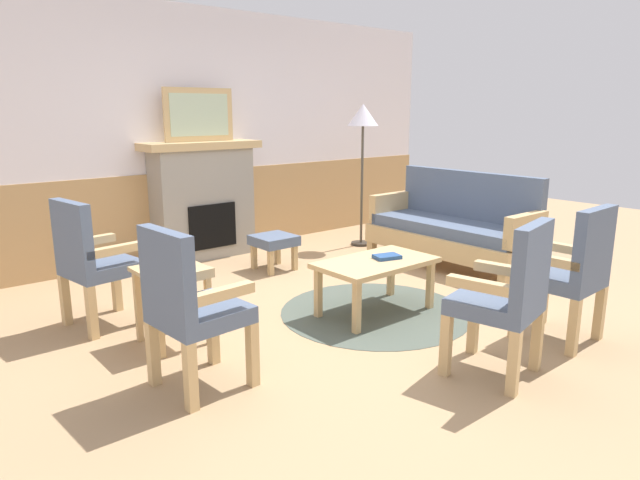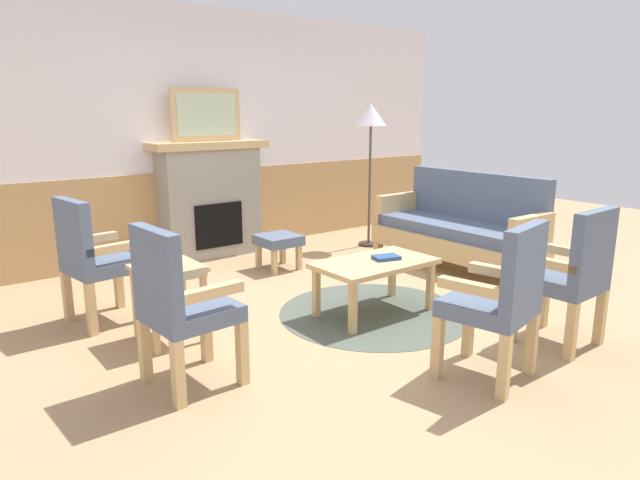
% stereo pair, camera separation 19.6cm
% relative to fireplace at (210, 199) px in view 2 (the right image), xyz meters
% --- Properties ---
extents(ground_plane, '(14.00, 14.00, 0.00)m').
position_rel_fireplace_xyz_m(ground_plane, '(0.00, -2.35, -0.65)').
color(ground_plane, tan).
extents(wall_back, '(7.20, 0.14, 2.70)m').
position_rel_fireplace_xyz_m(wall_back, '(0.00, 0.25, 0.66)').
color(wall_back, white).
rests_on(wall_back, ground_plane).
extents(fireplace, '(1.30, 0.44, 1.28)m').
position_rel_fireplace_xyz_m(fireplace, '(0.00, 0.00, 0.00)').
color(fireplace, gray).
rests_on(fireplace, ground_plane).
extents(framed_picture, '(0.80, 0.04, 0.56)m').
position_rel_fireplace_xyz_m(framed_picture, '(0.00, 0.00, 0.91)').
color(framed_picture, tan).
rests_on(framed_picture, fireplace).
extents(couch, '(0.70, 1.80, 0.98)m').
position_rel_fireplace_xyz_m(couch, '(1.83, -1.99, -0.26)').
color(couch, tan).
rests_on(couch, ground_plane).
extents(coffee_table, '(0.96, 0.56, 0.44)m').
position_rel_fireplace_xyz_m(coffee_table, '(0.19, -2.47, -0.27)').
color(coffee_table, tan).
rests_on(coffee_table, ground_plane).
extents(round_rug, '(1.54, 1.54, 0.01)m').
position_rel_fireplace_xyz_m(round_rug, '(0.19, -2.47, -0.65)').
color(round_rug, '#4C564C').
rests_on(round_rug, ground_plane).
extents(book_on_table, '(0.24, 0.19, 0.03)m').
position_rel_fireplace_xyz_m(book_on_table, '(0.29, -2.49, -0.20)').
color(book_on_table, navy).
rests_on(book_on_table, coffee_table).
extents(footstool, '(0.40, 0.40, 0.36)m').
position_rel_fireplace_xyz_m(footstool, '(0.29, -0.92, -0.37)').
color(footstool, tan).
rests_on(footstool, ground_plane).
extents(armchair_near_fireplace, '(0.54, 0.54, 0.98)m').
position_rel_fireplace_xyz_m(armchair_near_fireplace, '(-1.65, -1.32, -0.11)').
color(armchair_near_fireplace, tan).
rests_on(armchair_near_fireplace, ground_plane).
extents(armchair_by_window_left, '(0.51, 0.51, 0.98)m').
position_rel_fireplace_xyz_m(armchair_by_window_left, '(-1.55, -2.68, -0.11)').
color(armchair_by_window_left, tan).
rests_on(armchair_by_window_left, ground_plane).
extents(armchair_front_left, '(0.50, 0.50, 0.98)m').
position_rel_fireplace_xyz_m(armchair_front_left, '(0.81, -3.75, -0.11)').
color(armchair_front_left, tan).
rests_on(armchair_front_left, ground_plane).
extents(armchair_front_center, '(0.57, 0.57, 0.98)m').
position_rel_fireplace_xyz_m(armchair_front_center, '(-0.01, -3.76, -0.11)').
color(armchair_front_center, tan).
rests_on(armchair_front_center, ground_plane).
extents(side_table, '(0.44, 0.44, 0.55)m').
position_rel_fireplace_xyz_m(side_table, '(-1.33, -1.98, -0.22)').
color(side_table, tan).
rests_on(side_table, ground_plane).
extents(floor_lamp_by_couch, '(0.36, 0.36, 1.68)m').
position_rel_fireplace_xyz_m(floor_lamp_by_couch, '(1.74, -0.71, 0.80)').
color(floor_lamp_by_couch, '#332D28').
rests_on(floor_lamp_by_couch, ground_plane).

